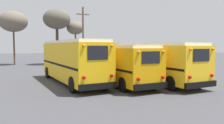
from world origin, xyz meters
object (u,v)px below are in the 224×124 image
(school_bus_1, at_px, (111,62))
(school_bus_2, at_px, (151,61))
(utility_pole, at_px, (83,36))
(bare_tree_0, at_px, (13,22))
(school_bus_0, at_px, (72,60))
(bare_tree_2, at_px, (57,19))
(bare_tree_1, at_px, (75,28))

(school_bus_1, distance_m, school_bus_2, 3.27)
(school_bus_1, relative_size, utility_pole, 1.34)
(bare_tree_0, bearing_deg, school_bus_0, -80.11)
(bare_tree_2, bearing_deg, bare_tree_0, 160.69)
(school_bus_1, distance_m, bare_tree_0, 22.14)
(utility_pole, height_order, bare_tree_0, bare_tree_0)
(bare_tree_2, bearing_deg, school_bus_1, -88.75)
(school_bus_0, distance_m, school_bus_2, 6.33)
(school_bus_2, bearing_deg, bare_tree_0, 113.45)
(school_bus_0, xyz_separation_m, school_bus_1, (3.01, -0.71, -0.18))
(school_bus_2, relative_size, bare_tree_1, 1.48)
(school_bus_2, distance_m, bare_tree_1, 20.76)
(bare_tree_1, xyz_separation_m, bare_tree_2, (-3.09, -0.62, 1.19))
(school_bus_1, relative_size, bare_tree_2, 1.26)
(utility_pole, distance_m, bare_tree_1, 6.69)
(bare_tree_0, xyz_separation_m, bare_tree_2, (6.07, -2.13, 0.41))
(school_bus_2, height_order, bare_tree_0, bare_tree_0)
(school_bus_1, height_order, utility_pole, utility_pole)
(bare_tree_0, bearing_deg, school_bus_2, -66.55)
(utility_pole, distance_m, bare_tree_2, 6.83)
(bare_tree_1, bearing_deg, school_bus_2, -89.09)
(utility_pole, relative_size, bare_tree_0, 0.99)
(school_bus_0, xyz_separation_m, utility_pole, (4.87, 11.91, 2.44))
(bare_tree_1, bearing_deg, school_bus_0, -107.21)
(utility_pole, height_order, bare_tree_1, utility_pole)
(school_bus_2, height_order, bare_tree_1, bare_tree_1)
(school_bus_0, height_order, school_bus_2, school_bus_0)
(school_bus_0, distance_m, bare_tree_0, 20.73)
(school_bus_1, bearing_deg, bare_tree_0, 107.45)
(school_bus_1, bearing_deg, school_bus_0, 166.70)
(school_bus_0, xyz_separation_m, bare_tree_2, (2.60, 17.75, 5.16))
(school_bus_1, relative_size, bare_tree_1, 1.57)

